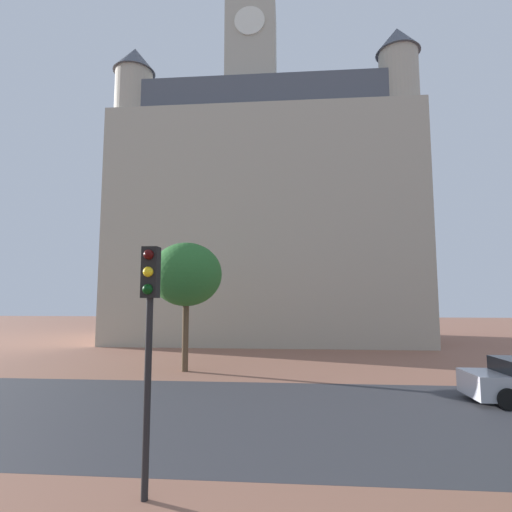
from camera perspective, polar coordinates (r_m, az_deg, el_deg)
The scene contains 5 objects.
ground_plane at distance 12.40m, azimuth -1.99°, elevation -21.73°, with size 120.00×120.00×0.00m, color #93604C.
street_asphalt_strip at distance 12.38m, azimuth -2.01°, elevation -21.75°, with size 120.00×8.57×0.00m, color #38383D.
landmark_building at distance 33.42m, azimuth 1.31°, elevation 6.09°, with size 23.22×12.55×33.71m.
traffic_light_pole at distance 7.18m, azimuth -15.17°, elevation -8.74°, with size 0.28×0.34×4.24m.
tree_curb_far at distance 18.91m, azimuth -9.99°, elevation -2.68°, with size 3.32×3.32×5.96m.
Camera 1 is at (1.37, -1.87, 3.34)m, focal length 27.73 mm.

